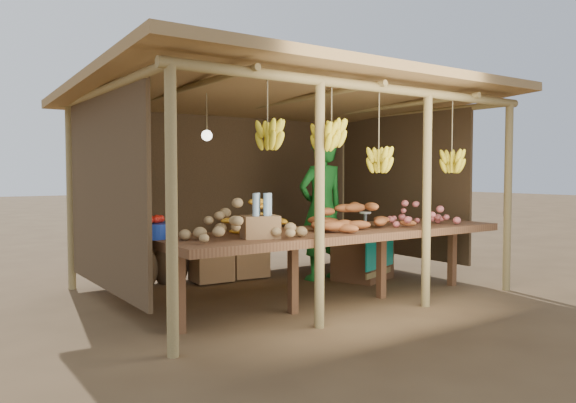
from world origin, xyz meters
TOP-DOWN VIEW (x-y plane):
  - ground at (0.00, 0.00)m, footprint 60.00×60.00m
  - stall_structure at (-0.01, -0.10)m, footprint 4.70×3.50m
  - counter at (0.00, -0.95)m, footprint 3.90×1.05m
  - potato_heap at (-1.24, -1.09)m, footprint 1.16×0.92m
  - sweet_potato_heap at (0.23, -0.96)m, footprint 1.29×1.07m
  - onion_heap at (1.02, -1.11)m, footprint 0.85×0.58m
  - banana_pile at (-0.77, -0.57)m, footprint 0.69×0.45m
  - tomato_basin at (-1.90, -0.58)m, footprint 0.39×0.39m
  - bottle_box at (-1.09, -1.13)m, footprint 0.38×0.34m
  - vendor at (0.72, 0.28)m, footprint 0.69×0.46m
  - tarp_crate at (1.17, -0.02)m, footprint 0.93×0.87m
  - carton_stack at (-0.19, 0.92)m, footprint 1.05×0.44m
  - burlap_sacks at (-1.18, 1.20)m, footprint 0.85×0.45m

SIDE VIEW (x-z plane):
  - ground at x=0.00m, z-range 0.00..0.00m
  - burlap_sacks at x=-1.18m, z-range -0.04..0.56m
  - carton_stack at x=-0.19m, z-range -0.04..0.73m
  - tarp_crate at x=1.17m, z-range -0.08..0.82m
  - counter at x=0.00m, z-range 0.34..1.14m
  - tomato_basin at x=-1.90m, z-range 0.78..0.99m
  - vendor at x=0.72m, z-range 0.00..1.85m
  - bottle_box at x=-1.09m, z-range 0.75..1.16m
  - banana_pile at x=-0.77m, z-range 0.80..1.15m
  - onion_heap at x=1.02m, z-range 0.80..1.16m
  - sweet_potato_heap at x=0.23m, z-range 0.80..1.16m
  - potato_heap at x=-1.24m, z-range 0.80..1.17m
  - stall_structure at x=-0.01m, z-range 0.69..3.12m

